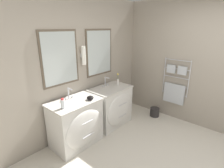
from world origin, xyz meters
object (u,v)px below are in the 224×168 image
amenity_bowl (90,98)px  waste_bin (155,112)px  vanity_left (77,123)px  toiletry_bottle (63,104)px  flower_vase (118,80)px  vanity_right (112,106)px

amenity_bowl → waste_bin: 1.85m
vanity_left → waste_bin: bearing=-16.0°
toiletry_bottle → flower_vase: 1.45m
vanity_right → flower_vase: (0.25, 0.04, 0.51)m
flower_vase → waste_bin: 1.22m
vanity_left → toiletry_bottle: (-0.27, -0.06, 0.49)m
vanity_left → toiletry_bottle: toiletry_bottle is taller
vanity_left → amenity_bowl: bearing=-28.1°
vanity_left → toiletry_bottle: bearing=-168.5°
flower_vase → waste_bin: bearing=-39.7°
vanity_left → waste_bin: (1.87, -0.53, -0.32)m
toiletry_bottle → vanity_right: bearing=2.7°
toiletry_bottle → flower_vase: flower_vase is taller
waste_bin → toiletry_bottle: bearing=167.4°
vanity_right → toiletry_bottle: toiletry_bottle is taller
vanity_left → flower_vase: (1.17, 0.04, 0.51)m
flower_vase → waste_bin: (0.70, -0.58, -0.82)m
vanity_left → toiletry_bottle: 0.56m
flower_vase → waste_bin: flower_vase is taller
amenity_bowl → waste_bin: bearing=-14.2°
vanity_left → flower_vase: bearing=2.0°
toiletry_bottle → amenity_bowl: bearing=-7.4°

